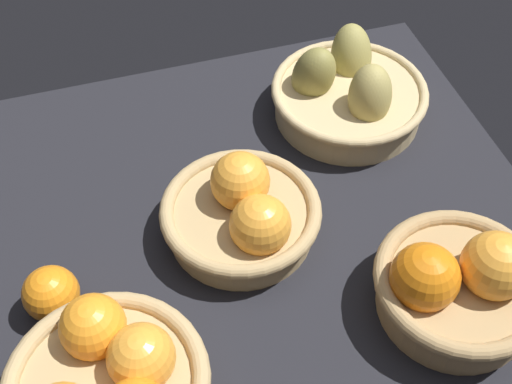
# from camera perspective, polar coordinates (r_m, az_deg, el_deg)

# --- Properties ---
(market_tray) EXTENTS (0.84, 0.72, 0.03)m
(market_tray) POSITION_cam_1_polar(r_m,az_deg,el_deg) (0.96, -1.41, -3.32)
(market_tray) COLOR black
(market_tray) RESTS_ON ground
(basket_far_left) EXTENTS (0.21, 0.21, 0.13)m
(basket_far_left) POSITION_cam_1_polar(r_m,az_deg,el_deg) (0.86, 16.58, -7.44)
(basket_far_left) COLOR tan
(basket_far_left) RESTS_ON market_tray
(basket_near_left_pears) EXTENTS (0.24, 0.24, 0.13)m
(basket_near_left_pears) POSITION_cam_1_polar(r_m,az_deg,el_deg) (1.08, 7.66, 8.22)
(basket_near_left_pears) COLOR tan
(basket_near_left_pears) RESTS_ON market_tray
(basket_center) EXTENTS (0.22, 0.22, 0.11)m
(basket_center) POSITION_cam_1_polar(r_m,az_deg,el_deg) (0.91, -0.90, -1.73)
(basket_center) COLOR tan
(basket_center) RESTS_ON market_tray
(loose_orange_front_gap) EXTENTS (0.07, 0.07, 0.07)m
(loose_orange_front_gap) POSITION_cam_1_polar(r_m,az_deg,el_deg) (0.88, -16.79, -8.14)
(loose_orange_front_gap) COLOR orange
(loose_orange_front_gap) RESTS_ON market_tray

